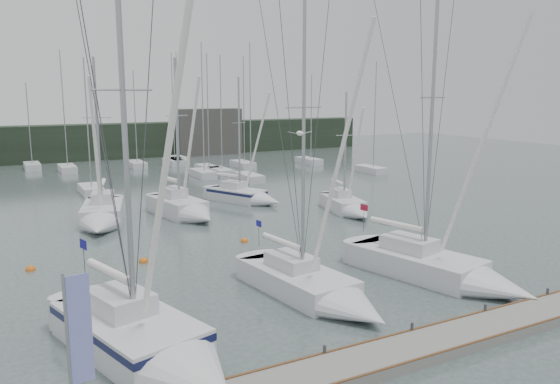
# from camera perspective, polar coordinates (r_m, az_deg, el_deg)

# --- Properties ---
(ground) EXTENTS (160.00, 160.00, 0.00)m
(ground) POSITION_cam_1_polar(r_m,az_deg,el_deg) (24.32, 3.44, -12.49)
(ground) COLOR #404E4B
(ground) RESTS_ON ground
(dock) EXTENTS (24.00, 2.00, 0.40)m
(dock) POSITION_cam_1_polar(r_m,az_deg,el_deg) (20.54, 11.07, -16.57)
(dock) COLOR slate
(dock) RESTS_ON ground
(far_treeline) EXTENTS (90.00, 4.00, 5.00)m
(far_treeline) POSITION_cam_1_polar(r_m,az_deg,el_deg) (82.20, -19.84, 4.91)
(far_treeline) COLOR black
(far_treeline) RESTS_ON ground
(far_building_right) EXTENTS (10.00, 3.00, 7.00)m
(far_building_right) POSITION_cam_1_polar(r_m,az_deg,el_deg) (84.69, -7.49, 6.26)
(far_building_right) COLOR #43403D
(far_building_right) RESTS_ON ground
(mast_forest) EXTENTS (58.05, 26.78, 14.90)m
(mast_forest) POSITION_cam_1_polar(r_m,az_deg,el_deg) (63.76, -17.74, 1.81)
(mast_forest) COLOR silver
(mast_forest) RESTS_ON ground
(sailboat_near_left) EXTENTS (5.65, 9.88, 16.10)m
(sailboat_near_left) POSITION_cam_1_polar(r_m,az_deg,el_deg) (20.27, -13.01, -15.56)
(sailboat_near_left) COLOR silver
(sailboat_near_left) RESTS_ON ground
(sailboat_near_center) EXTENTS (3.96, 9.51, 14.94)m
(sailboat_near_center) POSITION_cam_1_polar(r_m,az_deg,el_deg) (25.17, 4.54, -10.46)
(sailboat_near_center) COLOR silver
(sailboat_near_center) RESTS_ON ground
(sailboat_near_right) EXTENTS (5.22, 10.34, 15.57)m
(sailboat_near_right) POSITION_cam_1_polar(r_m,az_deg,el_deg) (28.78, 17.53, -8.08)
(sailboat_near_right) COLOR silver
(sailboat_near_right) RESTS_ON ground
(sailboat_mid_b) EXTENTS (4.76, 8.72, 12.78)m
(sailboat_mid_b) POSITION_cam_1_polar(r_m,az_deg,el_deg) (41.05, -18.18, -2.55)
(sailboat_mid_b) COLOR silver
(sailboat_mid_b) RESTS_ON ground
(sailboat_mid_c) EXTENTS (3.94, 8.01, 12.80)m
(sailboat_mid_c) POSITION_cam_1_polar(r_m,az_deg,el_deg) (42.13, -9.80, -1.85)
(sailboat_mid_c) COLOR silver
(sailboat_mid_c) RESTS_ON ground
(sailboat_mid_d) EXTENTS (5.23, 7.61, 11.50)m
(sailboat_mid_d) POSITION_cam_1_polar(r_m,az_deg,el_deg) (47.37, -3.35, -0.47)
(sailboat_mid_d) COLOR silver
(sailboat_mid_d) RESTS_ON ground
(sailboat_mid_e) EXTENTS (3.66, 7.50, 10.19)m
(sailboat_mid_e) POSITION_cam_1_polar(r_m,az_deg,el_deg) (43.38, 7.22, -1.61)
(sailboat_mid_e) COLOR silver
(sailboat_mid_e) RESTS_ON ground
(buoy_a) EXTENTS (0.53, 0.53, 0.53)m
(buoy_a) POSITION_cam_1_polar(r_m,az_deg,el_deg) (32.02, -14.06, -7.10)
(buoy_a) COLOR #D15C12
(buoy_a) RESTS_ON ground
(buoy_b) EXTENTS (0.49, 0.49, 0.49)m
(buoy_b) POSITION_cam_1_polar(r_m,az_deg,el_deg) (35.24, -3.75, -5.19)
(buoy_b) COLOR #D15C12
(buoy_b) RESTS_ON ground
(buoy_c) EXTENTS (0.53, 0.53, 0.53)m
(buoy_c) POSITION_cam_1_polar(r_m,az_deg,el_deg) (32.61, -24.61, -7.43)
(buoy_c) COLOR #D15C12
(buoy_c) RESTS_ON ground
(dock_banner) EXTENTS (0.68, 0.14, 4.52)m
(dock_banner) POSITION_cam_1_polar(r_m,az_deg,el_deg) (15.76, -20.53, -14.18)
(dock_banner) COLOR #96989D
(dock_banner) RESTS_ON dock
(seagull) EXTENTS (0.93, 0.48, 0.19)m
(seagull) POSITION_cam_1_polar(r_m,az_deg,el_deg) (21.63, 2.08, 6.16)
(seagull) COLOR white
(seagull) RESTS_ON ground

